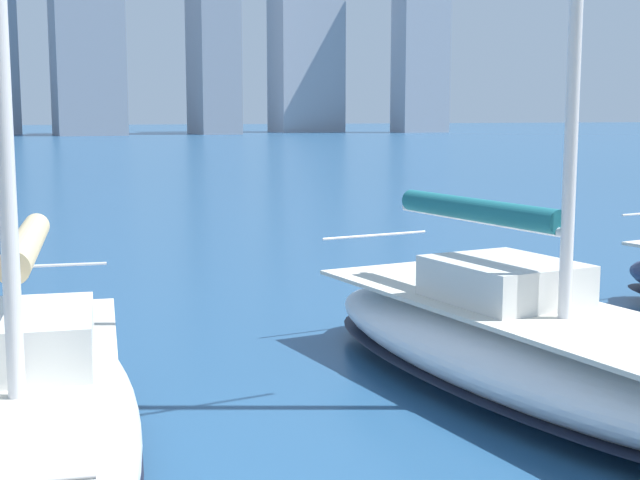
# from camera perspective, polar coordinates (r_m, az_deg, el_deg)

# --- Properties ---
(city_skyline) EXTENTS (173.02, 22.17, 53.06)m
(city_skyline) POSITION_cam_1_polar(r_m,az_deg,el_deg) (162.98, -18.07, 13.79)
(city_skyline) COLOR #959AA4
(city_skyline) RESTS_ON ground
(sailboat_teal) EXTENTS (3.42, 8.76, 11.53)m
(sailboat_teal) POSITION_cam_1_polar(r_m,az_deg,el_deg) (12.02, 13.05, -6.46)
(sailboat_teal) COLOR white
(sailboat_teal) RESTS_ON ground
(sailboat_tan) EXTENTS (3.55, 8.66, 9.69)m
(sailboat_tan) POSITION_cam_1_polar(r_m,az_deg,el_deg) (9.51, -18.34, -10.83)
(sailboat_tan) COLOR silver
(sailboat_tan) RESTS_ON ground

